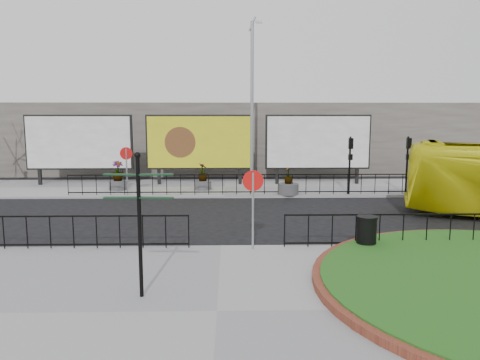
{
  "coord_description": "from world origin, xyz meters",
  "views": [
    {
      "loc": [
        0.28,
        -14.52,
        4.33
      ],
      "look_at": [
        0.65,
        1.9,
        1.96
      ],
      "focal_mm": 35.0,
      "sensor_mm": 36.0,
      "label": 1
    }
  ],
  "objects_px": {
    "lamp_post": "(252,103)",
    "litter_bin": "(367,233)",
    "billboard_mid": "(199,142)",
    "fingerpost_sign": "(139,211)",
    "planter_b": "(203,180)",
    "planter_c": "(288,186)",
    "planter_a": "(118,179)"
  },
  "relations": [
    {
      "from": "lamp_post",
      "to": "litter_bin",
      "type": "relative_size",
      "value": 8.64
    },
    {
      "from": "billboard_mid",
      "to": "litter_bin",
      "type": "relative_size",
      "value": 5.8
    },
    {
      "from": "fingerpost_sign",
      "to": "planter_b",
      "type": "bearing_deg",
      "value": 93.37
    },
    {
      "from": "fingerpost_sign",
      "to": "planter_b",
      "type": "xyz_separation_m",
      "value": [
        0.56,
        15.15,
        -1.47
      ]
    },
    {
      "from": "fingerpost_sign",
      "to": "planter_b",
      "type": "distance_m",
      "value": 15.23
    },
    {
      "from": "litter_bin",
      "to": "billboard_mid",
      "type": "bearing_deg",
      "value": 113.85
    },
    {
      "from": "planter_b",
      "to": "planter_c",
      "type": "relative_size",
      "value": 1.04
    },
    {
      "from": "billboard_mid",
      "to": "planter_a",
      "type": "height_order",
      "value": "billboard_mid"
    },
    {
      "from": "billboard_mid",
      "to": "planter_c",
      "type": "relative_size",
      "value": 4.34
    },
    {
      "from": "planter_a",
      "to": "planter_c",
      "type": "distance_m",
      "value": 9.32
    },
    {
      "from": "planter_b",
      "to": "fingerpost_sign",
      "type": "bearing_deg",
      "value": -92.12
    },
    {
      "from": "fingerpost_sign",
      "to": "planter_a",
      "type": "relative_size",
      "value": 2.09
    },
    {
      "from": "planter_b",
      "to": "litter_bin",
      "type": "bearing_deg",
      "value": -63.83
    },
    {
      "from": "lamp_post",
      "to": "planter_a",
      "type": "relative_size",
      "value": 5.77
    },
    {
      "from": "planter_b",
      "to": "planter_a",
      "type": "bearing_deg",
      "value": 180.0
    },
    {
      "from": "lamp_post",
      "to": "litter_bin",
      "type": "height_order",
      "value": "lamp_post"
    },
    {
      "from": "lamp_post",
      "to": "planter_c",
      "type": "bearing_deg",
      "value": -41.33
    },
    {
      "from": "billboard_mid",
      "to": "planter_a",
      "type": "distance_m",
      "value": 5.13
    },
    {
      "from": "lamp_post",
      "to": "fingerpost_sign",
      "type": "xyz_separation_m",
      "value": [
        -3.27,
        -15.15,
        -2.68
      ]
    },
    {
      "from": "billboard_mid",
      "to": "litter_bin",
      "type": "height_order",
      "value": "billboard_mid"
    },
    {
      "from": "lamp_post",
      "to": "fingerpost_sign",
      "type": "distance_m",
      "value": 15.73
    },
    {
      "from": "lamp_post",
      "to": "planter_c",
      "type": "xyz_separation_m",
      "value": [
        1.82,
        -1.6,
        -4.25
      ]
    },
    {
      "from": "billboard_mid",
      "to": "planter_b",
      "type": "relative_size",
      "value": 4.19
    },
    {
      "from": "billboard_mid",
      "to": "planter_a",
      "type": "xyz_separation_m",
      "value": [
        -4.35,
        -1.97,
        -1.86
      ]
    },
    {
      "from": "billboard_mid",
      "to": "lamp_post",
      "type": "distance_m",
      "value": 4.23
    },
    {
      "from": "litter_bin",
      "to": "planter_c",
      "type": "height_order",
      "value": "planter_c"
    },
    {
      "from": "planter_c",
      "to": "planter_a",
      "type": "bearing_deg",
      "value": 170.11
    },
    {
      "from": "planter_a",
      "to": "planter_c",
      "type": "height_order",
      "value": "planter_a"
    },
    {
      "from": "litter_bin",
      "to": "planter_a",
      "type": "xyz_separation_m",
      "value": [
        -10.35,
        11.6,
        0.08
      ]
    },
    {
      "from": "billboard_mid",
      "to": "planter_a",
      "type": "relative_size",
      "value": 3.87
    },
    {
      "from": "billboard_mid",
      "to": "planter_c",
      "type": "distance_m",
      "value": 6.34
    },
    {
      "from": "litter_bin",
      "to": "planter_c",
      "type": "xyz_separation_m",
      "value": [
        -1.17,
        10.0,
        -0.09
      ]
    }
  ]
}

